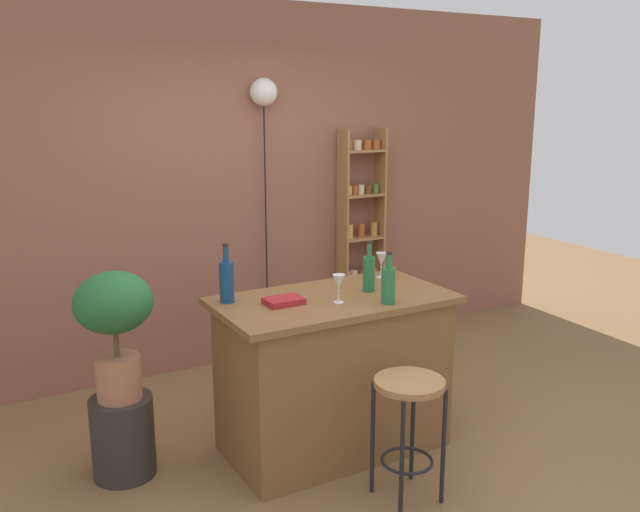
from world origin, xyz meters
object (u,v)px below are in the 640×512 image
at_px(bar_stool, 409,410).
at_px(bottle_soda_blue, 369,273).
at_px(spice_shelf, 361,233).
at_px(bottle_sauce_amber, 388,284).
at_px(wine_glass_left, 381,260).
at_px(potted_plant, 115,319).
at_px(cookbook, 284,301).
at_px(bottle_vinegar, 227,280).
at_px(wine_glass_center, 339,283).
at_px(plant_stool, 123,436).
at_px(pendant_globe_light, 264,97).

height_order(bar_stool, bottle_soda_blue, bottle_soda_blue).
bearing_deg(spice_shelf, bottle_sauce_amber, -118.28).
xyz_separation_m(spice_shelf, wine_glass_left, (-0.66, -1.27, 0.11)).
xyz_separation_m(potted_plant, bottle_soda_blue, (1.43, -0.30, 0.14)).
bearing_deg(bottle_soda_blue, cookbook, 178.54).
xyz_separation_m(bottle_soda_blue, cookbook, (-0.56, 0.01, -0.10)).
height_order(spice_shelf, bottle_vinegar, spice_shelf).
bearing_deg(bottle_vinegar, bottle_soda_blue, -13.85).
bearing_deg(wine_glass_center, bottle_soda_blue, 22.42).
distance_m(potted_plant, wine_glass_center, 1.24).
relative_size(bar_stool, spice_shelf, 0.37).
bearing_deg(bottle_soda_blue, wine_glass_center, -157.58).
bearing_deg(bottle_vinegar, wine_glass_center, -30.19).
bearing_deg(cookbook, bottle_sauce_amber, -28.70).
height_order(spice_shelf, plant_stool, spice_shelf).
height_order(plant_stool, bottle_sauce_amber, bottle_sauce_amber).
xyz_separation_m(potted_plant, wine_glass_left, (1.68, -0.07, 0.14)).
height_order(bar_stool, plant_stool, bar_stool).
bearing_deg(bottle_vinegar, bar_stool, -53.68).
bearing_deg(wine_glass_left, spice_shelf, 62.48).
bearing_deg(bar_stool, spice_shelf, 63.36).
relative_size(cookbook, pendant_globe_light, 0.09).
bearing_deg(bottle_sauce_amber, bar_stool, -109.11).
bearing_deg(spice_shelf, plant_stool, -152.98).
xyz_separation_m(bottle_soda_blue, wine_glass_center, (-0.28, -0.11, 0.00)).
bearing_deg(bottle_soda_blue, plant_stool, 168.28).
bearing_deg(wine_glass_center, pendant_globe_light, 79.17).
bearing_deg(bottle_soda_blue, bottle_vinegar, 166.15).
xyz_separation_m(bar_stool, wine_glass_center, (-0.10, 0.55, 0.56)).
xyz_separation_m(plant_stool, cookbook, (0.87, -0.28, 0.74)).
xyz_separation_m(potted_plant, pendant_globe_light, (1.47, 1.24, 1.16)).
height_order(bottle_soda_blue, cookbook, bottle_soda_blue).
relative_size(plant_stool, cookbook, 2.20).
bearing_deg(bar_stool, bottle_soda_blue, 74.78).
relative_size(bottle_sauce_amber, wine_glass_center, 1.81).
distance_m(potted_plant, pendant_globe_light, 2.25).
relative_size(plant_stool, bottle_soda_blue, 1.52).
distance_m(potted_plant, wine_glass_left, 1.68).
bearing_deg(bottle_sauce_amber, bottle_vinegar, 149.36).
xyz_separation_m(bottle_vinegar, pendant_globe_light, (0.86, 1.33, 1.01)).
xyz_separation_m(spice_shelf, cookbook, (-1.46, -1.47, 0.01)).
bearing_deg(plant_stool, potted_plant, -26.57).
distance_m(plant_stool, bottle_soda_blue, 1.69).
distance_m(bottle_vinegar, wine_glass_left, 1.07).
distance_m(wine_glass_center, pendant_globe_light, 1.96).
bearing_deg(bottle_sauce_amber, potted_plant, 158.17).
bearing_deg(spice_shelf, wine_glass_center, -126.31).
bearing_deg(spice_shelf, bottle_vinegar, -143.29).
distance_m(bottle_sauce_amber, bottle_soda_blue, 0.26).
bearing_deg(plant_stool, pendant_globe_light, 40.05).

